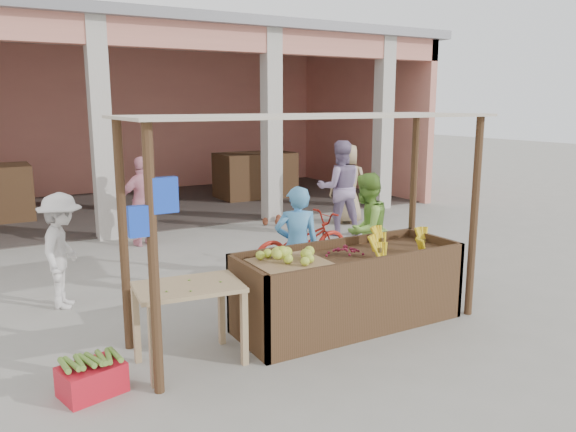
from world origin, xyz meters
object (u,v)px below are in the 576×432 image
fruit_stall (349,291)px  vendor_green (366,227)px  motorcycle (302,242)px  red_crate (92,379)px  side_table (189,299)px  vendor_blue (297,243)px

fruit_stall → vendor_green: bearing=45.6°
fruit_stall → motorcycle: (0.57, 2.00, 0.06)m
red_crate → vendor_green: (3.89, 1.23, 0.70)m
fruit_stall → red_crate: size_ratio=5.03×
fruit_stall → side_table: size_ratio=2.47×
motorcycle → vendor_green: bearing=-160.6°
fruit_stall → side_table: bearing=-178.3°
fruit_stall → motorcycle: motorcycle is taller
fruit_stall → vendor_blue: vendor_blue is taller
vendor_blue → vendor_green: (1.22, 0.22, 0.02)m
side_table → red_crate: 1.10m
fruit_stall → vendor_green: (1.02, 1.04, 0.43)m
fruit_stall → motorcycle: 2.08m
vendor_blue → vendor_green: bearing=-147.5°
fruit_stall → side_table: 1.93m
vendor_blue → vendor_green: vendor_green is taller
side_table → red_crate: bearing=-166.0°
vendor_blue → fruit_stall: bearing=125.9°
red_crate → motorcycle: (3.44, 2.19, 0.33)m
side_table → vendor_green: 3.14m
red_crate → vendor_blue: vendor_blue is taller
red_crate → motorcycle: bearing=17.9°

